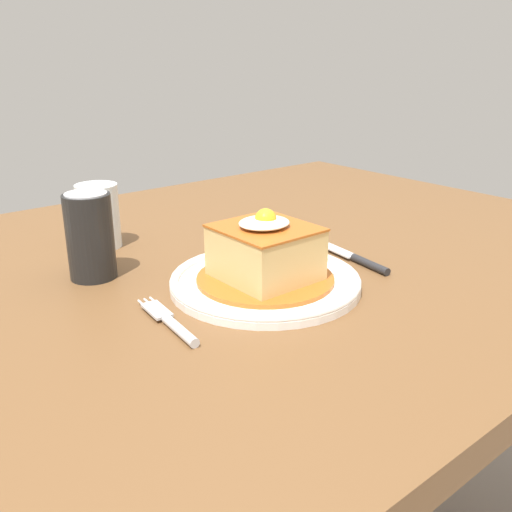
{
  "coord_description": "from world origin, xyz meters",
  "views": [
    {
      "loc": [
        -0.46,
        -0.67,
        1.06
      ],
      "look_at": [
        0.01,
        -0.11,
        0.79
      ],
      "focal_mm": 39.7,
      "sensor_mm": 36.0,
      "label": 1
    }
  ],
  "objects_px": {
    "main_plate": "(265,281)",
    "fork": "(172,323)",
    "drinking_glass": "(99,220)",
    "knife": "(359,260)",
    "soda_can": "(90,236)"
  },
  "relations": [
    {
      "from": "main_plate",
      "to": "knife",
      "type": "bearing_deg",
      "value": -7.31
    },
    {
      "from": "main_plate",
      "to": "fork",
      "type": "relative_size",
      "value": 1.85
    },
    {
      "from": "main_plate",
      "to": "fork",
      "type": "xyz_separation_m",
      "value": [
        -0.16,
        -0.02,
        -0.0
      ]
    },
    {
      "from": "fork",
      "to": "soda_can",
      "type": "xyz_separation_m",
      "value": [
        -0.0,
        0.21,
        0.06
      ]
    },
    {
      "from": "soda_can",
      "to": "knife",
      "type": "bearing_deg",
      "value": -31.65
    },
    {
      "from": "main_plate",
      "to": "drinking_glass",
      "type": "height_order",
      "value": "drinking_glass"
    },
    {
      "from": "fork",
      "to": "main_plate",
      "type": "bearing_deg",
      "value": 8.25
    },
    {
      "from": "main_plate",
      "to": "fork",
      "type": "height_order",
      "value": "main_plate"
    },
    {
      "from": "main_plate",
      "to": "drinking_glass",
      "type": "distance_m",
      "value": 0.32
    },
    {
      "from": "fork",
      "to": "soda_can",
      "type": "distance_m",
      "value": 0.22
    },
    {
      "from": "main_plate",
      "to": "knife",
      "type": "relative_size",
      "value": 1.58
    },
    {
      "from": "drinking_glass",
      "to": "soda_can",
      "type": "bearing_deg",
      "value": -119.43
    },
    {
      "from": "fork",
      "to": "knife",
      "type": "relative_size",
      "value": 0.86
    },
    {
      "from": "fork",
      "to": "drinking_glass",
      "type": "distance_m",
      "value": 0.34
    },
    {
      "from": "drinking_glass",
      "to": "main_plate",
      "type": "bearing_deg",
      "value": -72.09
    }
  ]
}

